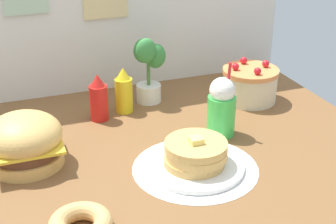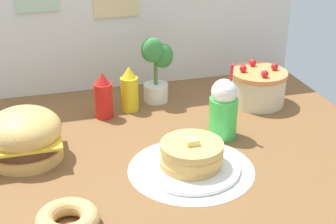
{
  "view_description": "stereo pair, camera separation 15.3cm",
  "coord_description": "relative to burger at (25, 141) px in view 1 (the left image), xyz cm",
  "views": [
    {
      "loc": [
        -62.23,
        -166.91,
        105.93
      ],
      "look_at": [
        4.72,
        13.06,
        15.08
      ],
      "focal_mm": 53.45,
      "sensor_mm": 36.0,
      "label": 1
    },
    {
      "loc": [
        -47.69,
        -171.66,
        105.93
      ],
      "look_at": [
        4.72,
        13.06,
        15.08
      ],
      "focal_mm": 53.45,
      "sensor_mm": 36.0,
      "label": 2
    }
  ],
  "objects": [
    {
      "name": "ground_plane",
      "position": [
        54.9,
        -16.74,
        -11.43
      ],
      "size": [
        195.52,
        170.33,
        2.0
      ],
      "primitive_type": "cube",
      "color": "brown"
    },
    {
      "name": "doily_mat",
      "position": [
        62.51,
        -27.22,
        -10.23
      ],
      "size": [
        50.52,
        50.52,
        0.4
      ],
      "primitive_type": "cylinder",
      "color": "white",
      "rests_on": "ground_plane"
    },
    {
      "name": "burger",
      "position": [
        0.0,
        0.0,
        0.0
      ],
      "size": [
        30.45,
        30.45,
        21.96
      ],
      "color": "#DBA859",
      "rests_on": "ground_plane"
    },
    {
      "name": "pancake_stack",
      "position": [
        62.55,
        -27.09,
        -5.16
      ],
      "size": [
        39.04,
        39.04,
        13.66
      ],
      "color": "white",
      "rests_on": "doily_mat"
    },
    {
      "name": "layer_cake",
      "position": [
        115.4,
        25.31,
        -1.58
      ],
      "size": [
        28.66,
        28.66,
        20.9
      ],
      "color": "beige",
      "rests_on": "ground_plane"
    },
    {
      "name": "ketchup_bottle",
      "position": [
        37.19,
        30.19,
        0.2
      ],
      "size": [
        8.73,
        8.73,
        22.96
      ],
      "color": "red",
      "rests_on": "ground_plane"
    },
    {
      "name": "mustard_bottle",
      "position": [
        50.78,
        34.66,
        0.2
      ],
      "size": [
        8.73,
        8.73,
        22.96
      ],
      "color": "yellow",
      "rests_on": "ground_plane"
    },
    {
      "name": "cream_soda_cup",
      "position": [
        84.86,
        -3.92,
        3.05
      ],
      "size": [
        12.63,
        12.63,
        34.45
      ],
      "color": "green",
      "rests_on": "ground_plane"
    },
    {
      "name": "donut_pink_glaze",
      "position": [
        11.81,
        -50.63,
        -7.01
      ],
      "size": [
        21.36,
        21.36,
        6.43
      ],
      "color": "tan",
      "rests_on": "ground_plane"
    },
    {
      "name": "potted_plant",
      "position": [
        66.23,
        42.21,
        8.28
      ],
      "size": [
        16.46,
        14.15,
        35.02
      ],
      "color": "white",
      "rests_on": "ground_plane"
    }
  ]
}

